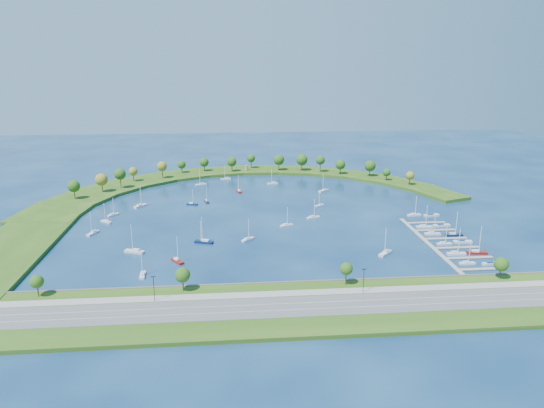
{
  "coord_description": "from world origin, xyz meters",
  "views": [
    {
      "loc": [
        -21.24,
        -290.66,
        89.23
      ],
      "look_at": [
        5.0,
        5.0,
        4.0
      ],
      "focal_mm": 33.33,
      "sensor_mm": 36.0,
      "label": 1
    }
  ],
  "objects": [
    {
      "name": "docked_boat_3",
      "position": [
        96.0,
        -75.57,
        0.96
      ],
      "size": [
        9.65,
        3.78,
        13.81
      ],
      "rotation": [
        0.0,
        0.0,
        -0.13
      ],
      "color": "maroon",
      "rests_on": "ground"
    },
    {
      "name": "moored_boat_1",
      "position": [
        52.32,
        -72.4,
        0.95
      ],
      "size": [
        8.32,
        8.28,
        13.48
      ],
      "rotation": [
        0.0,
        0.0,
        3.92
      ],
      "color": "silver",
      "rests_on": "ground"
    },
    {
      "name": "moored_boat_3",
      "position": [
        35.95,
        11.58,
        0.85
      ],
      "size": [
        6.51,
        5.01,
        9.6
      ],
      "rotation": [
        0.0,
        0.0,
        3.7
      ],
      "color": "silver",
      "rests_on": "ground"
    },
    {
      "name": "docked_boat_8",
      "position": [
        85.51,
        -36.02,
        0.93
      ],
      "size": [
        8.88,
        2.84,
        12.91
      ],
      "rotation": [
        0.0,
        0.0,
        -0.04
      ],
      "color": "silver",
      "rests_on": "ground"
    },
    {
      "name": "docked_boat_10",
      "position": [
        87.92,
        -13.93,
        0.91
      ],
      "size": [
        8.54,
        3.71,
        12.15
      ],
      "rotation": [
        0.0,
        0.0,
        0.17
      ],
      "color": "silver",
      "rests_on": "ground"
    },
    {
      "name": "docked_boat_2",
      "position": [
        85.51,
        -76.04,
        0.94
      ],
      "size": [
        8.92,
        2.81,
        12.98
      ],
      "rotation": [
        0.0,
        0.0,
        -0.04
      ],
      "color": "silver",
      "rests_on": "ground"
    },
    {
      "name": "docked_boat_0",
      "position": [
        85.54,
        -87.45,
        0.87
      ],
      "size": [
        7.26,
        2.17,
        10.61
      ],
      "rotation": [
        0.0,
        0.0,
        0.02
      ],
      "color": "silver",
      "rests_on": "ground"
    },
    {
      "name": "moored_boat_5",
      "position": [
        27.5,
        -13.28,
        0.89
      ],
      "size": [
        8.16,
        4.92,
        11.6
      ],
      "rotation": [
        0.0,
        0.0,
        0.37
      ],
      "color": "silver",
      "rests_on": "ground"
    },
    {
      "name": "moored_boat_18",
      "position": [
        10.28,
        -26.26,
        0.87
      ],
      "size": [
        7.54,
        4.84,
        10.78
      ],
      "rotation": [
        0.0,
        0.0,
        6.7
      ],
      "color": "silver",
      "rests_on": "ground"
    },
    {
      "name": "south_shoreline",
      "position": [
        0.03,
        -122.88,
        1.0
      ],
      "size": [
        420.0,
        43.1,
        11.6
      ],
      "color": "#284612",
      "rests_on": "ground"
    },
    {
      "name": "moored_boat_9",
      "position": [
        -91.03,
        -10.78,
        0.88
      ],
      "size": [
        7.32,
        6.3,
        11.16
      ],
      "rotation": [
        0.0,
        0.0,
        2.49
      ],
      "color": "silver",
      "rests_on": "ground"
    },
    {
      "name": "moored_boat_20",
      "position": [
        -23.24,
        90.01,
        0.89
      ],
      "size": [
        8.1,
        3.47,
        11.53
      ],
      "rotation": [
        0.0,
        0.0,
        3.31
      ],
      "color": "silver",
      "rests_on": "ground"
    },
    {
      "name": "moored_boat_13",
      "position": [
        -93.63,
        -30.35,
        0.91
      ],
      "size": [
        5.41,
        8.52,
        12.18
      ],
      "rotation": [
        0.0,
        0.0,
        4.3
      ],
      "color": "silver",
      "rests_on": "ground"
    },
    {
      "name": "breakwater_trees",
      "position": [
        -10.75,
        87.73,
        10.32
      ],
      "size": [
        236.87,
        93.71,
        14.15
      ],
      "color": "#382314",
      "rests_on": "breakwater"
    },
    {
      "name": "docked_boat_9",
      "position": [
        95.96,
        -34.45,
        0.71
      ],
      "size": [
        9.72,
        3.61,
        1.94
      ],
      "rotation": [
        0.0,
        0.0,
        0.1
      ],
      "color": "silver",
      "rests_on": "ground"
    },
    {
      "name": "moored_boat_2",
      "position": [
        45.17,
        47.53,
        0.92
      ],
      "size": [
        8.11,
        7.06,
        12.41
      ],
      "rotation": [
        0.0,
        0.0,
        3.8
      ],
      "color": "silver",
      "rests_on": "ground"
    },
    {
      "name": "moored_boat_6",
      "position": [
        -76.81,
        19.84,
        0.96
      ],
      "size": [
        7.82,
        8.87,
        13.64
      ],
      "rotation": [
        0.0,
        0.0,
        0.9
      ],
      "color": "silver",
      "rests_on": "ground"
    },
    {
      "name": "docked_boat_7",
      "position": [
        96.0,
        -50.25,
        0.94
      ],
      "size": [
        9.07,
        2.9,
        13.19
      ],
      "rotation": [
        0.0,
        0.0,
        -0.04
      ],
      "color": "#0A1A3F",
      "rests_on": "ground"
    },
    {
      "name": "moored_boat_8",
      "position": [
        -44.63,
        21.13,
        0.87
      ],
      "size": [
        7.4,
        4.09,
        10.48
      ],
      "rotation": [
        0.0,
        0.0,
        5.97
      ],
      "color": "#0A1A3F",
      "rests_on": "ground"
    },
    {
      "name": "docked_boat_1",
      "position": [
        95.98,
        -88.8,
        0.62
      ],
      "size": [
        8.51,
        3.54,
        1.68
      ],
      "rotation": [
        0.0,
        0.0,
        0.15
      ],
      "color": "silver",
      "rests_on": "ground"
    },
    {
      "name": "breakwater",
      "position": [
        -46.33,
        48.72,
        0.99
      ],
      "size": [
        286.74,
        247.64,
        2.0
      ],
      "color": "#284612",
      "rests_on": "ground"
    },
    {
      "name": "moored_boat_4",
      "position": [
        -66.9,
        -59.77,
        0.98
      ],
      "size": [
        10.09,
        6.1,
        14.35
      ],
      "rotation": [
        0.0,
        0.0,
        2.77
      ],
      "color": "silver",
      "rests_on": "ground"
    },
    {
      "name": "harbor_tower",
      "position": [
        -6.34,
        113.75,
        4.07
      ],
      "size": [
        2.6,
        2.6,
        4.03
      ],
      "color": "gray",
      "rests_on": "breakwater"
    },
    {
      "name": "moored_boat_19",
      "position": [
        -89.94,
        2.45,
        0.88
      ],
      "size": [
        6.57,
        6.86,
        10.91
      ],
      "rotation": [
        0.0,
        0.0,
        0.82
      ],
      "color": "silver",
      "rests_on": "ground"
    },
    {
      "name": "moored_boat_16",
      "position": [
        -35.66,
        26.69,
        0.86
      ],
      "size": [
        3.77,
        7.34,
        10.39
      ],
      "rotation": [
        0.0,
        0.0,
        4.98
      ],
      "color": "#0A1A3F",
      "rests_on": "ground"
    },
    {
      "name": "docked_boat_5",
      "position": [
        95.97,
        -60.4,
        0.69
      ],
      "size": [
        9.37,
        3.33,
        1.87
      ],
      "rotation": [
        0.0,
        0.0,
        -0.08
      ],
      "color": "silver",
      "rests_on": "ground"
    },
    {
      "name": "ground",
      "position": [
        0.0,
        0.0,
        0.0
      ],
      "size": [
        700.0,
        700.0,
        0.0
      ],
      "primitive_type": "plane",
      "color": "#082347",
      "rests_on": "ground"
    },
    {
      "name": "moored_boat_0",
      "position": [
        -34.24,
        -49.35,
        0.96
      ],
      "size": [
        9.79,
        5.45,
        13.87
      ],
      "rotation": [
        0.0,
        0.0,
        2.82
      ],
      "color": "#0A1A3F",
      "rests_on": "ground"
    },
    {
      "name": "docked_boat_11",
      "position": [
        97.87,
        -15.45,
        0.69
      ],
      "size": [
        9.52,
        3.9,
        1.89
      ],
      "rotation": [
        0.0,
        0.0,
        0.14
      ],
      "color": "silver",
      "rests_on": "ground"
    },
    {
      "name": "moored_boat_7",
      "position": [
        -45.41,
        -73.35,
        0.91
      ],
      "size": [
        6.63,
        8.12,
        12.17
      ],
      "rotation": [
        0.0,
        0.0,
        5.32
      ],
      "color": "maroon",
      "rests_on": "ground"
    },
    {
      "name": "docked_boat_4",
      "position": [
        85.53,
        -62.3,
        0.88
      ],
      "size": [
        7.57,
        2.33,
        11.04
      ],
      "rotation": [
        0.0,
        0.0,
        0.03
      ],
      "color": "silver",
      "rests_on": "ground"
    },
    {
      "name": "moored_boat_12",
      "position": [
        -14.18,
        51.35,
        0.9
      ],
      "size": [
        4.26,
        8.44,
        11.94
      ],
      "rotation": [
        0.0,
        0.0,
        1.83
      ],
      "color": "maroon",
      "rests_on": "ground"
    },
    {
      "name": "moored_boat_11",
      "position": [
        11.43,
        72.25,
        0.9
      ],
      "size": [
        8.18,
        3.37,
        11.67
      ],
      "rotation": [
        0.0,
        0.0,
        3.29
      ],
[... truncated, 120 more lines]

